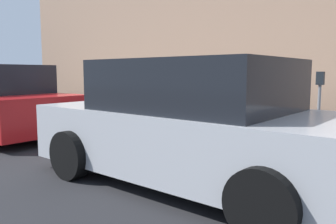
# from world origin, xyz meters

# --- Properties ---
(ground_plane) EXTENTS (40.00, 40.00, 0.00)m
(ground_plane) POSITION_xyz_m (0.00, 0.00, 0.00)
(ground_plane) COLOR black
(sidewalk_curb) EXTENTS (18.00, 5.00, 0.14)m
(sidewalk_curb) POSITION_xyz_m (0.00, -2.50, 0.07)
(sidewalk_curb) COLOR gray
(sidewalk_curb) RESTS_ON ground_plane
(suitcase_maroon_0) EXTENTS (0.40, 0.21, 0.91)m
(suitcase_maroon_0) POSITION_xyz_m (-4.14, -0.56, 0.46)
(suitcase_maroon_0) COLOR maroon
(suitcase_maroon_0) RESTS_ON sidewalk_curb
(suitcase_black_1) EXTENTS (0.38, 0.21, 0.76)m
(suitcase_black_1) POSITION_xyz_m (-3.67, -0.53, 0.41)
(suitcase_black_1) COLOR black
(suitcase_black_1) RESTS_ON sidewalk_curb
(suitcase_teal_2) EXTENTS (0.39, 0.23, 0.98)m
(suitcase_teal_2) POSITION_xyz_m (-3.21, -0.64, 0.49)
(suitcase_teal_2) COLOR #0F606B
(suitcase_teal_2) RESTS_ON sidewalk_curb
(suitcase_silver_3) EXTENTS (0.36, 0.22, 0.84)m
(suitcase_silver_3) POSITION_xyz_m (-2.75, -0.62, 0.43)
(suitcase_silver_3) COLOR #9EA0A8
(suitcase_silver_3) RESTS_ON sidewalk_curb
(suitcase_navy_4) EXTENTS (0.48, 0.24, 0.80)m
(suitcase_navy_4) POSITION_xyz_m (-2.26, -0.54, 0.51)
(suitcase_navy_4) COLOR navy
(suitcase_navy_4) RESTS_ON sidewalk_curb
(suitcase_olive_5) EXTENTS (0.40, 0.19, 0.83)m
(suitcase_olive_5) POSITION_xyz_m (-1.74, -0.56, 0.43)
(suitcase_olive_5) COLOR #59601E
(suitcase_olive_5) RESTS_ON sidewalk_curb
(suitcase_red_6) EXTENTS (0.38, 0.25, 0.95)m
(suitcase_red_6) POSITION_xyz_m (-1.27, -0.52, 0.51)
(suitcase_red_6) COLOR red
(suitcase_red_6) RESTS_ON sidewalk_curb
(fire_hydrant) EXTENTS (0.39, 0.21, 0.80)m
(fire_hydrant) POSITION_xyz_m (-0.55, -0.59, 0.56)
(fire_hydrant) COLOR #99999E
(fire_hydrant) RESTS_ON sidewalk_curb
(bollard_post) EXTENTS (0.11, 0.11, 0.88)m
(bollard_post) POSITION_xyz_m (-0.06, -0.44, 0.58)
(bollard_post) COLOR brown
(bollard_post) RESTS_ON sidewalk_curb
(parking_meter) EXTENTS (0.12, 0.09, 1.27)m
(parking_meter) POSITION_xyz_m (-5.25, -0.84, 0.97)
(parking_meter) COLOR slate
(parking_meter) RESTS_ON sidewalk_curb
(parked_car_silver_0) EXTENTS (4.33, 2.19, 1.55)m
(parked_car_silver_0) POSITION_xyz_m (-4.43, 1.63, 0.73)
(parked_car_silver_0) COLOR #B2B5BA
(parked_car_silver_0) RESTS_ON ground_plane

